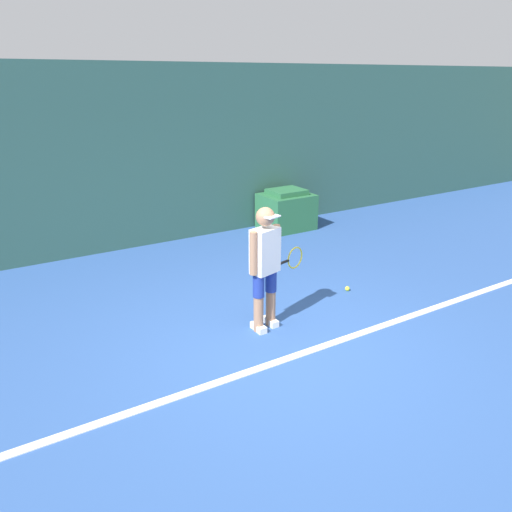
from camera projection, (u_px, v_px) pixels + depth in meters
name	position (u px, v px, depth m)	size (l,w,h in m)	color
ground_plane	(287.00, 351.00, 5.63)	(24.00, 24.00, 0.00)	#2D5193
back_wall	(141.00, 158.00, 8.65)	(24.00, 0.10, 3.15)	#2D564C
court_baseline	(295.00, 356.00, 5.50)	(21.60, 0.10, 0.01)	white
tennis_player	(266.00, 264.00, 5.87)	(0.92, 0.37, 1.52)	#A37556
tennis_ball	(347.00, 289.00, 7.18)	(0.07, 0.07, 0.07)	#D1E533
covered_chair	(286.00, 210.00, 10.02)	(0.98, 0.83, 0.80)	#28663D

